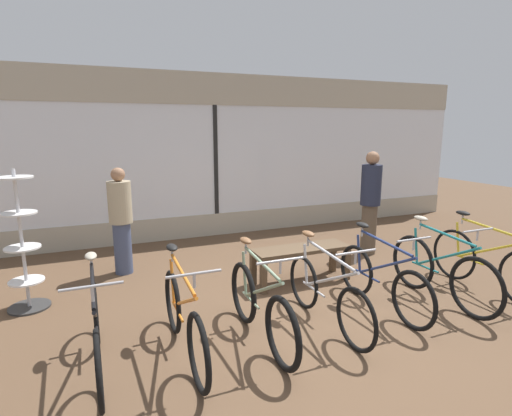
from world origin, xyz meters
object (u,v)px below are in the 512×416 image
at_px(bicycle_center, 326,294).
at_px(accessory_rack, 23,253).
at_px(bicycle_far_left, 97,332).
at_px(bicycle_left, 183,319).
at_px(bicycle_center_right, 381,280).
at_px(customer_near_rack, 370,201).
at_px(bicycle_center_left, 260,307).
at_px(bicycle_far_right, 486,262).
at_px(bicycle_right, 441,271).
at_px(customer_by_window, 121,219).
at_px(display_bench, 301,254).

xyz_separation_m(bicycle_center, accessory_rack, (-3.11, 1.78, 0.33)).
distance_m(bicycle_far_left, bicycle_left, 0.77).
height_order(bicycle_far_left, accessory_rack, accessory_rack).
height_order(bicycle_left, bicycle_center_right, bicycle_left).
bearing_deg(bicycle_center_right, customer_near_rack, 55.63).
height_order(bicycle_far_left, bicycle_center_left, bicycle_center_left).
height_order(bicycle_far_left, bicycle_far_right, bicycle_far_right).
bearing_deg(bicycle_center_right, bicycle_far_right, -3.80).
relative_size(bicycle_right, customer_near_rack, 0.97).
height_order(bicycle_far_right, customer_near_rack, customer_near_rack).
bearing_deg(bicycle_far_right, customer_by_window, 149.40).
distance_m(bicycle_center, accessory_rack, 3.60).
distance_m(bicycle_far_left, accessory_rack, 1.88).
xyz_separation_m(bicycle_center_left, bicycle_center, (0.81, 0.03, -0.01)).
relative_size(bicycle_left, bicycle_center_right, 1.04).
distance_m(accessory_rack, customer_by_window, 1.44).
distance_m(bicycle_center_right, bicycle_far_right, 1.65).
bearing_deg(accessory_rack, bicycle_far_right, -17.79).
distance_m(bicycle_left, bicycle_center_left, 0.78).
height_order(bicycle_center_left, customer_near_rack, customer_near_rack).
xyz_separation_m(bicycle_far_left, bicycle_left, (0.77, -0.08, 0.01)).
bearing_deg(bicycle_right, customer_by_window, 144.10).
xyz_separation_m(customer_near_rack, customer_by_window, (-4.02, 0.66, -0.10)).
bearing_deg(bicycle_right, bicycle_center, 179.35).
distance_m(bicycle_center_left, customer_near_rack, 3.55).
distance_m(accessory_rack, customer_near_rack, 5.21).
bearing_deg(bicycle_left, customer_by_window, 97.53).
bearing_deg(bicycle_center_right, bicycle_center_left, -175.75).
xyz_separation_m(bicycle_far_left, bicycle_center_left, (1.55, -0.12, 0.00)).
bearing_deg(bicycle_center, accessory_rack, 150.28).
bearing_deg(bicycle_center_right, display_bench, 111.90).
distance_m(bicycle_right, display_bench, 1.81).
distance_m(bicycle_center_right, bicycle_right, 0.85).
xyz_separation_m(bicycle_left, bicycle_right, (3.26, -0.03, 0.02)).
xyz_separation_m(bicycle_left, customer_by_window, (-0.34, 2.58, 0.46)).
relative_size(bicycle_center, customer_by_window, 1.05).
xyz_separation_m(bicycle_far_left, customer_near_rack, (4.45, 1.85, 0.57)).
relative_size(bicycle_center_left, bicycle_right, 0.97).
xyz_separation_m(bicycle_right, bicycle_far_right, (0.81, 0.00, 0.01)).
height_order(bicycle_left, bicycle_right, bicycle_right).
relative_size(bicycle_center_right, bicycle_far_right, 0.94).
height_order(bicycle_left, bicycle_far_right, bicycle_far_right).
distance_m(bicycle_left, customer_near_rack, 4.19).
relative_size(bicycle_far_left, accessory_rack, 1.00).
xyz_separation_m(bicycle_far_right, customer_by_window, (-4.41, 2.61, 0.43)).
relative_size(bicycle_right, accessory_rack, 1.01).
bearing_deg(bicycle_right, bicycle_center_right, 172.56).
bearing_deg(customer_near_rack, bicycle_right, -102.12).
bearing_deg(bicycle_left, bicycle_right, -0.51).
bearing_deg(display_bench, accessory_rack, 171.27).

